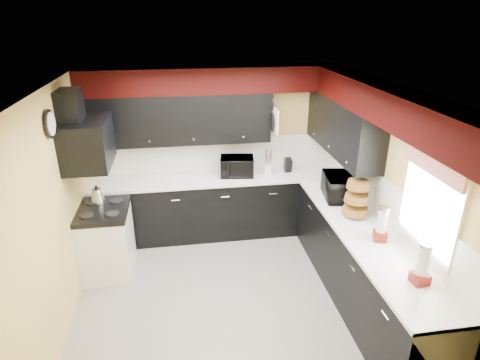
% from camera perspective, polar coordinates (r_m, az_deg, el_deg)
% --- Properties ---
extents(ground, '(3.60, 3.60, 0.00)m').
position_cam_1_polar(ground, '(5.09, -1.48, -15.99)').
color(ground, gray).
rests_on(ground, ground).
extents(wall_back, '(3.60, 0.06, 2.50)m').
position_cam_1_polar(wall_back, '(6.07, -3.82, 4.22)').
color(wall_back, '#E0C666').
rests_on(wall_back, ground).
extents(wall_right, '(0.06, 3.60, 2.50)m').
position_cam_1_polar(wall_right, '(4.94, 19.54, -1.68)').
color(wall_right, '#E0C666').
rests_on(wall_right, ground).
extents(wall_left, '(0.06, 3.60, 2.50)m').
position_cam_1_polar(wall_left, '(4.58, -24.67, -4.54)').
color(wall_left, '#E0C666').
rests_on(wall_left, ground).
extents(ceiling, '(3.60, 3.60, 0.06)m').
position_cam_1_polar(ceiling, '(4.01, -1.86, 12.90)').
color(ceiling, white).
rests_on(ceiling, wall_back).
extents(cab_back, '(3.60, 0.60, 0.90)m').
position_cam_1_polar(cab_back, '(6.10, -3.36, -3.81)').
color(cab_back, black).
rests_on(cab_back, ground).
extents(cab_right, '(0.60, 3.00, 0.90)m').
position_cam_1_polar(cab_right, '(4.97, 16.76, -11.79)').
color(cab_right, black).
rests_on(cab_right, ground).
extents(counter_back, '(3.62, 0.64, 0.04)m').
position_cam_1_polar(counter_back, '(5.90, -3.46, 0.26)').
color(counter_back, white).
rests_on(counter_back, cab_back).
extents(counter_right, '(0.64, 3.02, 0.04)m').
position_cam_1_polar(counter_right, '(4.72, 17.41, -7.09)').
color(counter_right, white).
rests_on(counter_right, cab_right).
extents(splash_back, '(3.60, 0.02, 0.50)m').
position_cam_1_polar(splash_back, '(6.08, -3.79, 3.65)').
color(splash_back, white).
rests_on(splash_back, counter_back).
extents(splash_right, '(0.02, 3.60, 0.50)m').
position_cam_1_polar(splash_right, '(4.96, 19.34, -2.32)').
color(splash_right, white).
rests_on(splash_right, counter_right).
extents(upper_back, '(2.60, 0.35, 0.70)m').
position_cam_1_polar(upper_back, '(5.72, -8.85, 8.58)').
color(upper_back, black).
rests_on(upper_back, wall_back).
extents(upper_right, '(0.35, 1.80, 0.70)m').
position_cam_1_polar(upper_right, '(5.45, 14.38, 7.39)').
color(upper_right, black).
rests_on(upper_right, wall_right).
extents(soffit_back, '(3.60, 0.36, 0.35)m').
position_cam_1_polar(soffit_back, '(5.63, -3.94, 14.03)').
color(soffit_back, black).
rests_on(soffit_back, wall_back).
extents(soffit_right, '(0.36, 3.24, 0.35)m').
position_cam_1_polar(soffit_right, '(4.38, 20.38, 10.03)').
color(soffit_right, black).
rests_on(soffit_right, wall_right).
extents(stove, '(0.60, 0.75, 0.86)m').
position_cam_1_polar(stove, '(5.53, -18.36, -8.38)').
color(stove, white).
rests_on(stove, ground).
extents(cooktop, '(0.62, 0.77, 0.06)m').
position_cam_1_polar(cooktop, '(5.31, -18.98, -4.14)').
color(cooktop, black).
rests_on(cooktop, stove).
extents(hood, '(0.50, 0.78, 0.55)m').
position_cam_1_polar(hood, '(5.00, -20.85, 4.95)').
color(hood, black).
rests_on(hood, wall_left).
extents(hood_duct, '(0.24, 0.40, 0.40)m').
position_cam_1_polar(hood_duct, '(4.93, -23.04, 9.46)').
color(hood_duct, black).
rests_on(hood_duct, wall_left).
extents(window, '(0.03, 0.86, 0.96)m').
position_cam_1_polar(window, '(4.13, 25.53, -3.05)').
color(window, white).
rests_on(window, wall_right).
extents(valance, '(0.04, 0.88, 0.20)m').
position_cam_1_polar(valance, '(3.95, 25.85, 2.10)').
color(valance, red).
rests_on(valance, wall_right).
extents(pan_top, '(0.03, 0.22, 0.40)m').
position_cam_1_polar(pan_top, '(5.75, 4.53, 10.91)').
color(pan_top, black).
rests_on(pan_top, upper_back).
extents(pan_mid, '(0.03, 0.28, 0.46)m').
position_cam_1_polar(pan_mid, '(5.69, 4.75, 8.17)').
color(pan_mid, black).
rests_on(pan_mid, upper_back).
extents(pan_low, '(0.03, 0.24, 0.42)m').
position_cam_1_polar(pan_low, '(5.94, 4.16, 8.53)').
color(pan_low, black).
rests_on(pan_low, upper_back).
extents(cut_board, '(0.03, 0.26, 0.35)m').
position_cam_1_polar(cut_board, '(5.56, 5.15, 8.35)').
color(cut_board, white).
rests_on(cut_board, upper_back).
extents(baskets, '(0.27, 0.27, 0.50)m').
position_cam_1_polar(baskets, '(4.89, 16.26, -2.42)').
color(baskets, brown).
rests_on(baskets, upper_right).
extents(clock, '(0.03, 0.30, 0.30)m').
position_cam_1_polar(clock, '(4.49, -25.43, 7.22)').
color(clock, black).
rests_on(clock, wall_left).
extents(deco_plate, '(0.03, 0.24, 0.24)m').
position_cam_1_polar(deco_plate, '(4.33, 23.05, 8.46)').
color(deco_plate, white).
rests_on(deco_plate, wall_right).
extents(toaster_oven, '(0.53, 0.46, 0.28)m').
position_cam_1_polar(toaster_oven, '(5.90, -0.43, 1.96)').
color(toaster_oven, black).
rests_on(toaster_oven, counter_back).
extents(microwave, '(0.45, 0.60, 0.30)m').
position_cam_1_polar(microwave, '(5.35, 13.93, -0.94)').
color(microwave, black).
rests_on(microwave, counter_right).
extents(utensil_crock, '(0.18, 0.18, 0.15)m').
position_cam_1_polar(utensil_crock, '(5.99, 4.02, 1.53)').
color(utensil_crock, silver).
rests_on(utensil_crock, counter_back).
extents(knife_block, '(0.10, 0.13, 0.21)m').
position_cam_1_polar(knife_block, '(6.09, 6.83, 2.11)').
color(knife_block, black).
rests_on(knife_block, counter_back).
extents(kettle, '(0.23, 0.23, 0.17)m').
position_cam_1_polar(kettle, '(5.48, -19.64, -2.03)').
color(kettle, '#A6A5A9').
rests_on(kettle, cooktop).
extents(dispenser_a, '(0.17, 0.17, 0.36)m').
position_cam_1_polar(dispenser_a, '(4.49, 19.49, -6.06)').
color(dispenser_a, '#5F100C').
rests_on(dispenser_a, counter_right).
extents(dispenser_b, '(0.15, 0.15, 0.38)m').
position_cam_1_polar(dispenser_b, '(3.96, 24.53, -10.95)').
color(dispenser_b, '#6B0A00').
rests_on(dispenser_b, counter_right).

